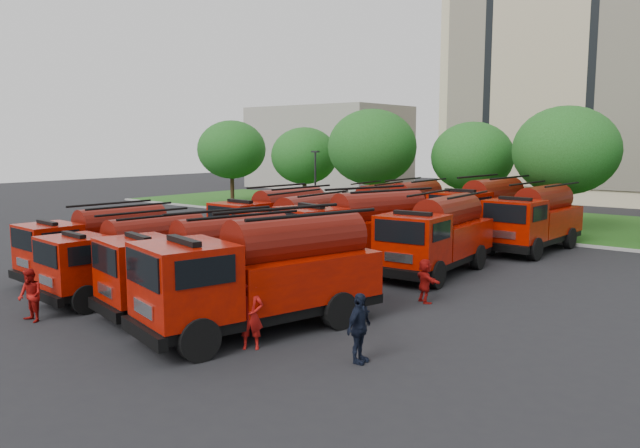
# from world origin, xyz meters

# --- Properties ---
(ground) EXTENTS (140.00, 140.00, 0.00)m
(ground) POSITION_xyz_m (0.00, 0.00, 0.00)
(ground) COLOR black
(ground) RESTS_ON ground
(lawn) EXTENTS (70.00, 16.00, 0.12)m
(lawn) POSITION_xyz_m (0.00, 26.00, 0.06)
(lawn) COLOR #244F15
(lawn) RESTS_ON ground
(curb) EXTENTS (70.00, 0.30, 0.14)m
(curb) POSITION_xyz_m (0.00, 17.90, 0.07)
(curb) COLOR gray
(curb) RESTS_ON ground
(apartment_building) EXTENTS (30.00, 14.18, 25.00)m
(apartment_building) POSITION_xyz_m (2.00, 47.94, 12.50)
(apartment_building) COLOR beige
(apartment_building) RESTS_ON ground
(side_building) EXTENTS (18.00, 12.00, 10.00)m
(side_building) POSITION_xyz_m (-30.00, 44.00, 5.00)
(side_building) COLOR gray
(side_building) RESTS_ON ground
(tree_0) EXTENTS (6.30, 6.30, 7.70)m
(tree_0) POSITION_xyz_m (-24.00, 22.00, 5.02)
(tree_0) COLOR #382314
(tree_0) RESTS_ON ground
(tree_1) EXTENTS (5.71, 5.71, 6.98)m
(tree_1) POSITION_xyz_m (-16.00, 23.00, 4.55)
(tree_1) COLOR #382314
(tree_1) RESTS_ON ground
(tree_2) EXTENTS (6.72, 6.72, 8.22)m
(tree_2) POSITION_xyz_m (-8.00, 21.50, 5.35)
(tree_2) COLOR #382314
(tree_2) RESTS_ON ground
(tree_3) EXTENTS (5.88, 5.88, 7.19)m
(tree_3) POSITION_xyz_m (-1.00, 24.00, 4.68)
(tree_3) COLOR #382314
(tree_3) RESTS_ON ground
(tree_4) EXTENTS (6.55, 6.55, 8.01)m
(tree_4) POSITION_xyz_m (6.00, 22.50, 5.22)
(tree_4) COLOR #382314
(tree_4) RESTS_ON ground
(lamp_post_0) EXTENTS (0.60, 0.25, 5.11)m
(lamp_post_0) POSITION_xyz_m (-10.00, 17.20, 2.90)
(lamp_post_0) COLOR black
(lamp_post_0) RESTS_ON ground
(fire_truck_0) EXTENTS (2.72, 6.71, 3.00)m
(fire_truck_0) POSITION_xyz_m (-4.90, -3.34, 1.51)
(fire_truck_0) COLOR black
(fire_truck_0) RESTS_ON ground
(fire_truck_1) EXTENTS (2.85, 6.72, 2.98)m
(fire_truck_1) POSITION_xyz_m (-1.09, -4.35, 1.50)
(fire_truck_1) COLOR black
(fire_truck_1) RESTS_ON ground
(fire_truck_2) EXTENTS (3.87, 7.43, 3.22)m
(fire_truck_2) POSITION_xyz_m (2.48, -3.85, 1.62)
(fire_truck_2) COLOR black
(fire_truck_2) RESTS_ON ground
(fire_truck_3) EXTENTS (4.46, 8.17, 3.54)m
(fire_truck_3) POSITION_xyz_m (5.76, -4.33, 1.78)
(fire_truck_3) COLOR black
(fire_truck_3) RESTS_ON ground
(fire_truck_4) EXTENTS (2.84, 7.34, 3.31)m
(fire_truck_4) POSITION_xyz_m (-3.46, 5.97, 1.67)
(fire_truck_4) COLOR black
(fire_truck_4) RESTS_ON ground
(fire_truck_5) EXTENTS (3.05, 7.21, 3.20)m
(fire_truck_5) POSITION_xyz_m (-0.80, 4.66, 1.61)
(fire_truck_5) COLOR black
(fire_truck_5) RESTS_ON ground
(fire_truck_6) EXTENTS (4.72, 8.16, 3.52)m
(fire_truck_6) POSITION_xyz_m (2.47, 5.20, 1.77)
(fire_truck_6) COLOR black
(fire_truck_6) RESTS_ON ground
(fire_truck_7) EXTENTS (3.17, 7.58, 3.37)m
(fire_truck_7) POSITION_xyz_m (5.78, 6.54, 1.70)
(fire_truck_7) COLOR black
(fire_truck_7) RESTS_ON ground
(fire_truck_8) EXTENTS (3.10, 6.88, 3.03)m
(fire_truck_8) POSITION_xyz_m (-3.70, 15.11, 1.52)
(fire_truck_8) COLOR black
(fire_truck_8) RESTS_ON ground
(fire_truck_9) EXTENTS (2.86, 7.36, 3.31)m
(fire_truck_9) POSITION_xyz_m (-1.12, 15.35, 1.67)
(fire_truck_9) COLOR black
(fire_truck_9) RESTS_ON ground
(fire_truck_10) EXTENTS (3.27, 8.15, 3.65)m
(fire_truck_10) POSITION_xyz_m (3.66, 15.83, 1.84)
(fire_truck_10) COLOR black
(fire_truck_10) RESTS_ON ground
(fire_truck_11) EXTENTS (3.02, 7.64, 3.43)m
(fire_truck_11) POSITION_xyz_m (6.99, 14.94, 1.73)
(fire_truck_11) COLOR black
(fire_truck_11) RESTS_ON ground
(firefighter_0) EXTENTS (0.87, 0.84, 1.93)m
(firefighter_0) POSITION_xyz_m (6.66, -5.76, 0.00)
(firefighter_0) COLOR maroon
(firefighter_0) RESTS_ON ground
(firefighter_1) EXTENTS (0.85, 0.47, 1.74)m
(firefighter_1) POSITION_xyz_m (-0.75, -8.41, 0.00)
(firefighter_1) COLOR maroon
(firefighter_1) RESTS_ON ground
(firefighter_2) EXTENTS (0.74, 1.16, 1.88)m
(firefighter_2) POSITION_xyz_m (9.66, -4.76, 0.00)
(firefighter_2) COLOR black
(firefighter_2) RESTS_ON ground
(firefighter_3) EXTENTS (1.22, 0.63, 1.88)m
(firefighter_3) POSITION_xyz_m (6.91, -0.61, 0.00)
(firefighter_3) COLOR black
(firefighter_3) RESTS_ON ground
(firefighter_4) EXTENTS (0.95, 0.75, 1.71)m
(firefighter_4) POSITION_xyz_m (-0.47, -2.00, 0.00)
(firefighter_4) COLOR black
(firefighter_4) RESTS_ON ground
(firefighter_5) EXTENTS (1.60, 1.36, 1.60)m
(firefighter_5) POSITION_xyz_m (7.90, 1.79, 0.00)
(firefighter_5) COLOR maroon
(firefighter_5) RESTS_ON ground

